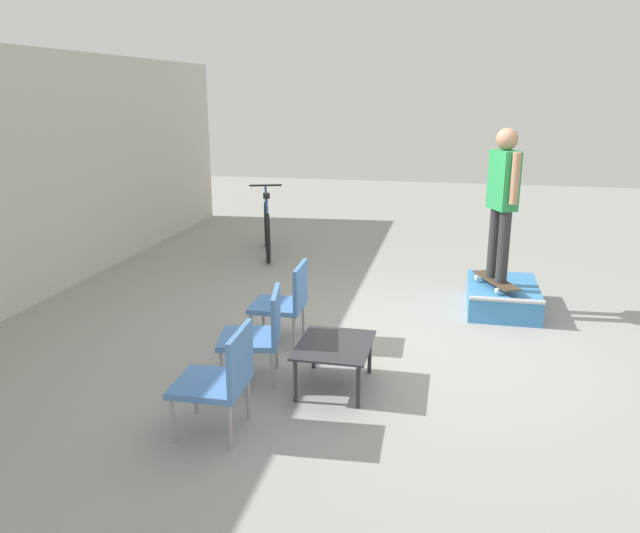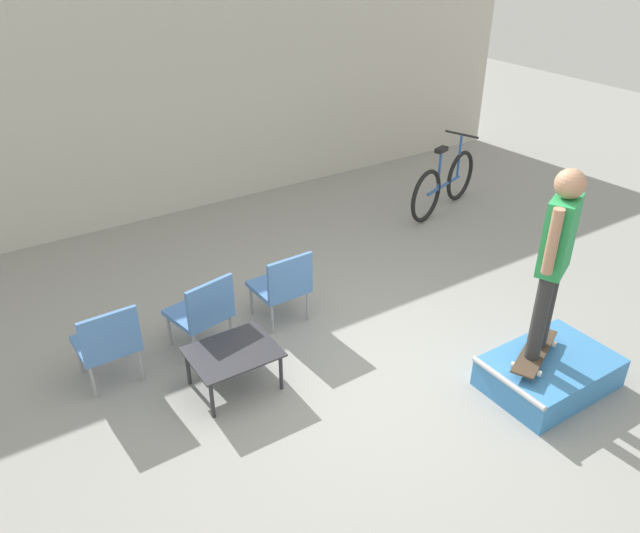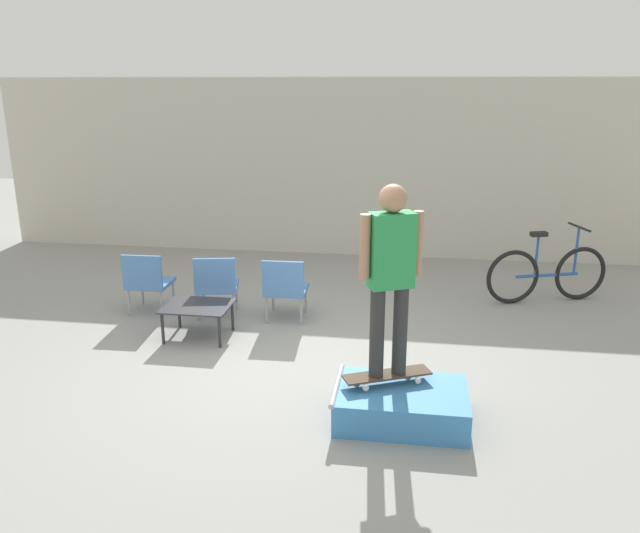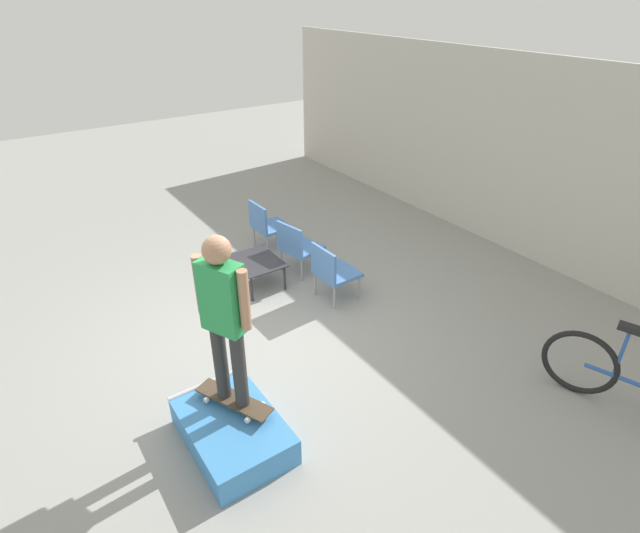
# 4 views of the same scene
# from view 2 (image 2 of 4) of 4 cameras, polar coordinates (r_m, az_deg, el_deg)

# --- Properties ---
(ground_plane) EXTENTS (24.00, 24.00, 0.00)m
(ground_plane) POSITION_cam_2_polar(r_m,az_deg,el_deg) (5.95, 4.92, -10.32)
(ground_plane) COLOR gray
(house_wall_back) EXTENTS (12.00, 0.06, 3.00)m
(house_wall_back) POSITION_cam_2_polar(r_m,az_deg,el_deg) (8.97, -13.39, 13.88)
(house_wall_back) COLOR beige
(house_wall_back) RESTS_ON ground_plane
(skate_ramp_box) EXTENTS (1.19, 0.80, 0.32)m
(skate_ramp_box) POSITION_cam_2_polar(r_m,az_deg,el_deg) (6.15, 20.19, -9.08)
(skate_ramp_box) COLOR #3D84C6
(skate_ramp_box) RESTS_ON ground_plane
(skateboard_on_ramp) EXTENTS (0.82, 0.52, 0.07)m
(skateboard_on_ramp) POSITION_cam_2_polar(r_m,az_deg,el_deg) (5.97, 19.04, -7.35)
(skateboard_on_ramp) COLOR #473828
(skateboard_on_ramp) RESTS_ON skate_ramp_box
(person_skater) EXTENTS (0.53, 0.34, 1.72)m
(person_skater) POSITION_cam_2_polar(r_m,az_deg,el_deg) (5.44, 20.77, 1.36)
(person_skater) COLOR #2D2D2D
(person_skater) RESTS_ON skateboard_on_ramp
(coffee_table) EXTENTS (0.78, 0.63, 0.40)m
(coffee_table) POSITION_cam_2_polar(r_m,az_deg,el_deg) (5.70, -7.96, -8.03)
(coffee_table) COLOR #2D2D33
(coffee_table) RESTS_ON ground_plane
(patio_chair_left) EXTENTS (0.53, 0.53, 0.83)m
(patio_chair_left) POSITION_cam_2_polar(r_m,az_deg,el_deg) (5.96, -18.84, -6.47)
(patio_chair_left) COLOR #99999E
(patio_chair_left) RESTS_ON ground_plane
(patio_chair_center) EXTENTS (0.61, 0.61, 0.83)m
(patio_chair_center) POSITION_cam_2_polar(r_m,az_deg,el_deg) (6.17, -10.66, -3.93)
(patio_chair_center) COLOR #99999E
(patio_chair_center) RESTS_ON ground_plane
(patio_chair_right) EXTENTS (0.53, 0.53, 0.83)m
(patio_chair_right) POSITION_cam_2_polar(r_m,az_deg,el_deg) (6.48, -3.42, -1.62)
(patio_chair_right) COLOR #99999E
(patio_chair_right) RESTS_ON ground_plane
(bicycle) EXTENTS (1.69, 0.68, 1.05)m
(bicycle) POSITION_cam_2_polar(r_m,az_deg,el_deg) (9.27, 11.26, 7.41)
(bicycle) COLOR black
(bicycle) RESTS_ON ground_plane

